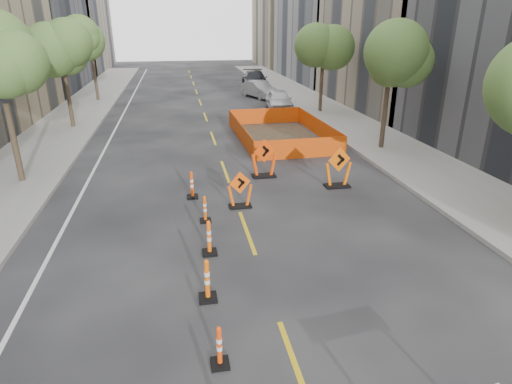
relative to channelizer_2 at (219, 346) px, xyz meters
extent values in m
plane|color=black|center=(1.44, 1.53, -0.46)|extent=(140.00, 140.00, 0.00)
cube|color=gray|center=(-7.56, 13.53, -0.38)|extent=(4.00, 90.00, 0.15)
cube|color=gray|center=(10.44, 13.53, -0.38)|extent=(4.00, 90.00, 0.15)
cube|color=#4C4C51|center=(-15.56, 40.73, 6.54)|extent=(12.00, 16.00, 14.00)
cube|color=gray|center=(18.44, 25.33, 6.54)|extent=(12.00, 16.00, 14.00)
cube|color=tan|center=(18.44, 60.13, 7.54)|extent=(12.00, 14.00, 16.00)
cylinder|color=#382B1E|center=(-6.96, 11.53, 1.12)|extent=(0.24, 0.24, 3.15)
cylinder|color=#382B1E|center=(-6.96, 21.53, 1.12)|extent=(0.24, 0.24, 3.15)
sphere|color=#407833|center=(-6.96, 21.53, 4.09)|extent=(2.80, 2.80, 2.80)
cylinder|color=#382B1E|center=(-6.96, 31.53, 1.12)|extent=(0.24, 0.24, 3.15)
sphere|color=#407833|center=(-6.96, 31.53, 4.09)|extent=(2.80, 2.80, 2.80)
cylinder|color=#382B1E|center=(9.84, 13.53, 1.12)|extent=(0.24, 0.24, 3.15)
sphere|color=#407833|center=(9.84, 13.53, 4.09)|extent=(2.80, 2.80, 2.80)
cylinder|color=#382B1E|center=(9.84, 23.53, 1.12)|extent=(0.24, 0.24, 3.15)
sphere|color=#407833|center=(9.84, 23.53, 4.09)|extent=(2.80, 2.80, 2.80)
imported|color=silver|center=(7.08, 25.02, 0.29)|extent=(2.15, 4.55, 1.50)
imported|color=gray|center=(6.72, 30.99, 0.25)|extent=(2.95, 4.56, 1.42)
imported|color=black|center=(7.36, 36.64, 0.38)|extent=(2.87, 5.98, 1.68)
camera|label=1|loc=(-0.49, -6.49, 5.75)|focal=30.00mm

